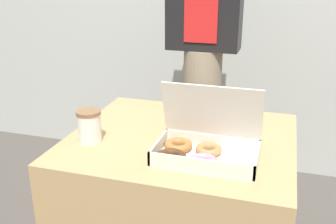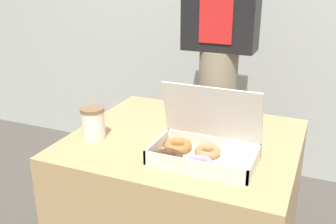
# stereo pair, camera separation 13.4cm
# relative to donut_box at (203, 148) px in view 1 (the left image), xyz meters

# --- Properties ---
(table) EXTENTS (0.84, 0.73, 0.74)m
(table) POSITION_rel_donut_box_xyz_m (-0.12, 0.16, -0.41)
(table) COLOR tan
(table) RESTS_ON ground_plane
(donut_box) EXTENTS (0.35, 0.22, 0.25)m
(donut_box) POSITION_rel_donut_box_xyz_m (0.00, 0.00, 0.00)
(donut_box) COLOR silver
(donut_box) RESTS_ON table
(coffee_cup) EXTENTS (0.09, 0.09, 0.12)m
(coffee_cup) POSITION_rel_donut_box_xyz_m (-0.43, 0.02, 0.02)
(coffee_cup) COLOR silver
(coffee_cup) RESTS_ON table
(person_customer) EXTENTS (0.36, 0.23, 1.77)m
(person_customer) POSITION_rel_donut_box_xyz_m (-0.18, 0.82, 0.23)
(person_customer) COLOR gray
(person_customer) RESTS_ON ground_plane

